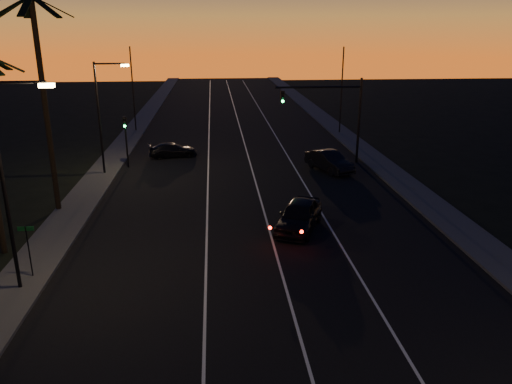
{
  "coord_description": "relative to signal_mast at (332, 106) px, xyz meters",
  "views": [
    {
      "loc": [
        -2.44,
        -0.02,
        10.82
      ],
      "look_at": [
        -0.34,
        24.7,
        2.64
      ],
      "focal_mm": 35.0,
      "sensor_mm": 36.0,
      "label": 1
    }
  ],
  "objects": [
    {
      "name": "road",
      "position": [
        -7.14,
        -9.99,
        -4.78
      ],
      "size": [
        20.0,
        170.0,
        0.01
      ],
      "primitive_type": "cube",
      "color": "black",
      "rests_on": "ground"
    },
    {
      "name": "sidewalk_left",
      "position": [
        -18.34,
        -9.99,
        -4.7
      ],
      "size": [
        2.4,
        170.0,
        0.16
      ],
      "primitive_type": "cube",
      "color": "#3E3E3B",
      "rests_on": "ground"
    },
    {
      "name": "sidewalk_right",
      "position": [
        4.06,
        -9.99,
        -4.7
      ],
      "size": [
        2.4,
        170.0,
        0.16
      ],
      "primitive_type": "cube",
      "color": "#3E3E3B",
      "rests_on": "ground"
    },
    {
      "name": "lane_stripe_left",
      "position": [
        -10.14,
        -9.99,
        -4.76
      ],
      "size": [
        0.12,
        160.0,
        0.01
      ],
      "primitive_type": "cube",
      "color": "silver",
      "rests_on": "road"
    },
    {
      "name": "lane_stripe_mid",
      "position": [
        -6.64,
        -9.99,
        -4.76
      ],
      "size": [
        0.12,
        160.0,
        0.01
      ],
      "primitive_type": "cube",
      "color": "silver",
      "rests_on": "road"
    },
    {
      "name": "lane_stripe_right",
      "position": [
        -3.14,
        -9.99,
        -4.76
      ],
      "size": [
        0.12,
        160.0,
        0.01
      ],
      "primitive_type": "cube",
      "color": "silver",
      "rests_on": "road"
    },
    {
      "name": "palm_far",
      "position": [
        -19.34,
        -9.99,
        2.83
      ],
      "size": [
        4.25,
        4.16,
        12.53
      ],
      "color": "black",
      "rests_on": "ground"
    },
    {
      "name": "streetlight_left_near",
      "position": [
        -17.84,
        -19.99,
        0.54
      ],
      "size": [
        2.55,
        0.26,
        9.0
      ],
      "color": "black",
      "rests_on": "ground"
    },
    {
      "name": "streetlight_left_far",
      "position": [
        -17.82,
        -1.99,
        0.28
      ],
      "size": [
        2.55,
        0.26,
        8.5
      ],
      "color": "black",
      "rests_on": "ground"
    },
    {
      "name": "street_sign",
      "position": [
        -17.94,
        -18.99,
        -3.13
      ],
      "size": [
        0.7,
        0.06,
        2.6
      ],
      "color": "black",
      "rests_on": "ground"
    },
    {
      "name": "signal_mast",
      "position": [
        0.0,
        0.0,
        0.0
      ],
      "size": [
        7.1,
        0.41,
        7.0
      ],
      "color": "black",
      "rests_on": "ground"
    },
    {
      "name": "signal_post",
      "position": [
        -16.64,
        -0.01,
        -1.89
      ],
      "size": [
        0.28,
        0.37,
        4.2
      ],
      "color": "black",
      "rests_on": "ground"
    },
    {
      "name": "far_pole_left",
      "position": [
        -18.14,
        15.01,
        -0.28
      ],
      "size": [
        0.14,
        0.14,
        9.0
      ],
      "primitive_type": "cylinder",
      "color": "black",
      "rests_on": "ground"
    },
    {
      "name": "far_pole_right",
      "position": [
        3.86,
        12.01,
        -0.28
      ],
      "size": [
        0.14,
        0.14,
        9.0
      ],
      "primitive_type": "cylinder",
      "color": "black",
      "rests_on": "ground"
    },
    {
      "name": "lead_car",
      "position": [
        -4.96,
        -14.21,
        -3.94
      ],
      "size": [
        3.84,
        5.69,
        1.65
      ],
      "color": "black",
      "rests_on": "road"
    },
    {
      "name": "right_car",
      "position": [
        -0.56,
        -2.43,
        -3.99
      ],
      "size": [
        3.36,
        5.04,
        1.57
      ],
      "color": "black",
      "rests_on": "road"
    },
    {
      "name": "cross_car",
      "position": [
        -13.25,
        3.18,
        -4.16
      ],
      "size": [
        4.43,
        2.39,
        1.22
      ],
      "color": "black",
      "rests_on": "road"
    }
  ]
}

